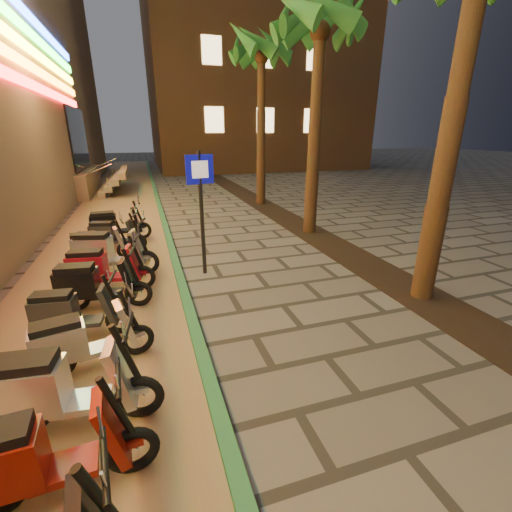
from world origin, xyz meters
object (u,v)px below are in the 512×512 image
object	(u,v)px
scooter_8	(92,284)
scooter_5	(56,389)
scooter_10	(106,251)
scooter_12	(111,234)
scooter_4	(32,458)
pedestrian_sign	(201,197)
scooter_9	(101,268)
scooter_7	(71,312)
scooter_11	(95,246)
scooter_6	(80,341)
scooter_13	(113,225)

from	to	relation	value
scooter_8	scooter_5	bearing A→B (deg)	-82.43
scooter_10	scooter_12	bearing A→B (deg)	105.70
scooter_4	scooter_8	size ratio (longest dim) A/B	0.99
pedestrian_sign	scooter_5	size ratio (longest dim) A/B	1.57
scooter_5	scooter_10	distance (m)	4.55
scooter_9	scooter_10	world-z (taller)	scooter_10
scooter_7	scooter_11	xyz separation A→B (m)	(-0.02, 3.51, 0.00)
scooter_10	scooter_7	bearing A→B (deg)	-82.50
scooter_8	scooter_9	size ratio (longest dim) A/B	0.98
scooter_5	scooter_11	bearing A→B (deg)	98.38
pedestrian_sign	scooter_10	distance (m)	2.51
scooter_4	scooter_9	world-z (taller)	scooter_9
scooter_4	scooter_8	distance (m)	3.67
scooter_9	scooter_12	world-z (taller)	scooter_9
pedestrian_sign	scooter_7	world-z (taller)	pedestrian_sign
scooter_4	scooter_5	xyz separation A→B (m)	(0.02, 0.83, 0.03)
scooter_11	scooter_6	bearing A→B (deg)	-96.29
scooter_9	scooter_12	size ratio (longest dim) A/B	1.12
scooter_12	scooter_7	bearing A→B (deg)	-78.76
scooter_4	scooter_11	world-z (taller)	scooter_4
scooter_9	scooter_10	distance (m)	0.92
scooter_11	scooter_13	bearing A→B (deg)	69.80
scooter_5	scooter_6	bearing A→B (deg)	91.35
scooter_7	scooter_9	distance (m)	1.73
scooter_6	scooter_10	xyz separation A→B (m)	(0.06, 3.55, 0.09)
scooter_10	scooter_13	bearing A→B (deg)	105.21
scooter_8	scooter_10	bearing A→B (deg)	94.51
scooter_6	scooter_9	xyz separation A→B (m)	(0.03, 2.63, 0.04)
scooter_7	scooter_5	bearing A→B (deg)	-77.41
scooter_4	scooter_7	xyz separation A→B (m)	(-0.16, 2.76, -0.05)
scooter_11	scooter_13	distance (m)	1.83
scooter_4	scooter_11	size ratio (longest dim) A/B	1.09
scooter_8	scooter_4	bearing A→B (deg)	-82.57
scooter_4	scooter_10	size ratio (longest dim) A/B	0.89
scooter_4	scooter_9	xyz separation A→B (m)	(0.13, 4.46, 0.01)
scooter_6	scooter_13	xyz separation A→B (m)	(0.04, 6.24, 0.05)
pedestrian_sign	scooter_7	xyz separation A→B (m)	(-2.44, -2.02, -1.32)
scooter_6	scooter_4	bearing A→B (deg)	-106.44
pedestrian_sign	scooter_7	bearing A→B (deg)	-150.16
scooter_8	scooter_10	distance (m)	1.71
scooter_5	scooter_8	xyz separation A→B (m)	(0.04, 2.84, -0.03)
scooter_4	scooter_10	world-z (taller)	scooter_10
scooter_11	scooter_12	size ratio (longest dim) A/B	1.00
scooter_4	scooter_9	distance (m)	4.46
scooter_5	scooter_6	xyz separation A→B (m)	(0.09, 0.99, -0.06)
scooter_9	scooter_13	bearing A→B (deg)	98.86
scooter_7	scooter_8	world-z (taller)	scooter_8
scooter_6	scooter_7	xyz separation A→B (m)	(-0.26, 0.93, -0.02)
scooter_12	scooter_13	size ratio (longest dim) A/B	0.88
scooter_9	scooter_8	bearing A→B (deg)	-86.39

